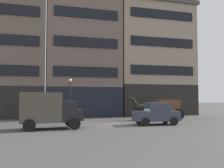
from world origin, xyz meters
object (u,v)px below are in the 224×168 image
delivery_truck_near (49,109)px  sedan_dark (156,114)px  fire_hydrant_curbside (81,115)px  streetlamp_curbside (70,93)px  draft_horse (140,107)px  cargo_wagon (167,108)px

delivery_truck_near → sedan_dark: bearing=3.2°
sedan_dark → fire_hydrant_curbside: bearing=131.1°
sedan_dark → streetlamp_curbside: size_ratio=0.92×
draft_horse → streetlamp_curbside: streetlamp_curbside is taller
fire_hydrant_curbside → sedan_dark: bearing=-48.9°
streetlamp_curbside → fire_hydrant_curbside: size_ratio=4.96×
cargo_wagon → fire_hydrant_curbside: 8.82m
draft_horse → fire_hydrant_curbside: 6.05m
delivery_truck_near → streetlamp_curbside: 7.16m
cargo_wagon → delivery_truck_near: delivery_truck_near is taller
cargo_wagon → draft_horse: draft_horse is taller
streetlamp_curbside → sedan_dark: bearing=-43.8°
cargo_wagon → draft_horse: size_ratio=1.25×
cargo_wagon → sedan_dark: bearing=-128.7°
streetlamp_curbside → delivery_truck_near: bearing=-108.0°
cargo_wagon → streetlamp_curbside: size_ratio=0.71×
draft_horse → streetlamp_curbside: size_ratio=0.57×
cargo_wagon → delivery_truck_near: 12.52m
cargo_wagon → streetlamp_curbside: (-9.56, 2.35, 1.52)m
cargo_wagon → fire_hydrant_curbside: (-8.48, 2.31, -0.72)m
delivery_truck_near → streetlamp_curbside: bearing=72.0°
delivery_truck_near → streetlamp_curbside: streetlamp_curbside is taller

